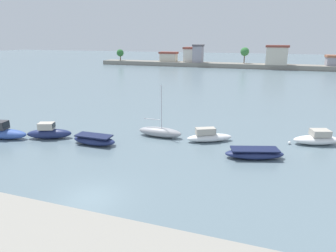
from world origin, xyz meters
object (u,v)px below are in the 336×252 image
object	(u,v)px
moored_boat_1	(49,133)
moored_boat_6	(317,139)
moored_boat_5	(254,153)
moored_boat_3	(160,132)
mooring_buoy_1	(289,143)
moored_boat_2	(94,140)
moored_boat_0	(3,132)
moored_boat_4	(209,136)

from	to	relation	value
moored_boat_1	moored_boat_6	xyz separation A→B (m)	(27.36, 7.32, -0.07)
moored_boat_5	moored_boat_6	world-z (taller)	moored_boat_6
moored_boat_1	moored_boat_3	distance (m)	12.05
moored_boat_1	mooring_buoy_1	xyz separation A→B (m)	(24.70, 6.38, -0.50)
moored_boat_1	moored_boat_2	xyz separation A→B (m)	(5.67, -0.06, -0.18)
moored_boat_2	moored_boat_3	xyz separation A→B (m)	(5.55, 4.45, 0.07)
moored_boat_0	moored_boat_1	bearing A→B (deg)	9.09
moored_boat_0	moored_boat_1	distance (m)	5.01
moored_boat_4	moored_boat_5	xyz separation A→B (m)	(4.80, -3.09, -0.11)
moored_boat_3	moored_boat_4	distance (m)	5.42
moored_boat_1	mooring_buoy_1	world-z (taller)	moored_boat_1
moored_boat_1	moored_boat_6	distance (m)	28.33
moored_boat_1	moored_boat_5	distance (m)	21.49
moored_boat_2	moored_boat_6	distance (m)	22.92
moored_boat_1	moored_boat_2	world-z (taller)	moored_boat_1
moored_boat_1	moored_boat_2	distance (m)	5.67
mooring_buoy_1	moored_boat_2	bearing A→B (deg)	-161.31
moored_boat_0	moored_boat_5	distance (m)	26.37
moored_boat_2	moored_boat_3	bearing A→B (deg)	38.91
moored_boat_1	moored_boat_4	size ratio (longest dim) A/B	0.99
moored_boat_0	moored_boat_3	size ratio (longest dim) A/B	0.97
moored_boat_4	mooring_buoy_1	bearing A→B (deg)	-14.58
moored_boat_3	moored_boat_5	xyz separation A→B (m)	(10.22, -2.88, -0.11)
moored_boat_3	mooring_buoy_1	bearing A→B (deg)	9.59
moored_boat_0	moored_boat_2	xyz separation A→B (m)	(10.41, 1.56, -0.22)
moored_boat_6	moored_boat_2	bearing A→B (deg)	-179.90
moored_boat_0	mooring_buoy_1	xyz separation A→B (m)	(29.44, 8.00, -0.55)
moored_boat_0	moored_boat_1	xyz separation A→B (m)	(4.74, 1.62, -0.04)
moored_boat_5	moored_boat_3	bearing A→B (deg)	147.06
mooring_buoy_1	moored_boat_3	bearing A→B (deg)	-171.59
moored_boat_4	moored_boat_2	bearing A→B (deg)	175.88
moored_boat_1	moored_boat_4	world-z (taller)	moored_boat_1
moored_boat_0	moored_boat_1	size ratio (longest dim) A/B	1.13
moored_boat_1	moored_boat_3	xyz separation A→B (m)	(11.22, 4.39, -0.11)
moored_boat_4	moored_boat_3	bearing A→B (deg)	155.07
moored_boat_6	moored_boat_1	bearing A→B (deg)	176.30
moored_boat_0	mooring_buoy_1	distance (m)	30.51
moored_boat_6	moored_boat_0	bearing A→B (deg)	176.88
moored_boat_3	moored_boat_5	bearing A→B (deg)	-14.58
moored_boat_5	moored_boat_4	bearing A→B (deg)	130.08
moored_boat_0	moored_boat_6	world-z (taller)	moored_boat_0
moored_boat_5	mooring_buoy_1	world-z (taller)	moored_boat_5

